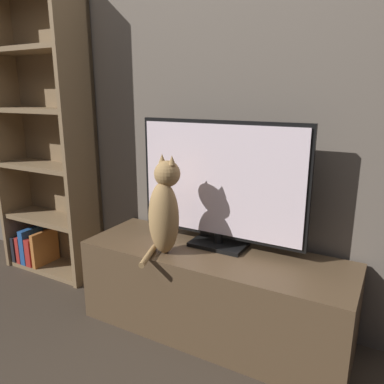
# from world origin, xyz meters

# --- Properties ---
(wall_back) EXTENTS (4.80, 0.05, 2.60)m
(wall_back) POSITION_xyz_m (0.00, 1.22, 1.30)
(wall_back) COLOR #60564C
(wall_back) RESTS_ON ground_plane
(tv_stand) EXTENTS (1.37, 0.46, 0.45)m
(tv_stand) POSITION_xyz_m (0.00, 0.95, 0.22)
(tv_stand) COLOR brown
(tv_stand) RESTS_ON ground_plane
(tv) EXTENTS (0.90, 0.17, 0.65)m
(tv) POSITION_xyz_m (-0.01, 1.04, 0.78)
(tv) COLOR black
(tv) RESTS_ON tv_stand
(cat) EXTENTS (0.19, 0.31, 0.49)m
(cat) POSITION_xyz_m (-0.21, 0.83, 0.67)
(cat) COLOR #997547
(cat) RESTS_ON tv_stand
(bookshelf) EXTENTS (0.71, 0.28, 1.87)m
(bookshelf) POSITION_xyz_m (-1.32, 1.09, 0.87)
(bookshelf) COLOR brown
(bookshelf) RESTS_ON ground_plane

